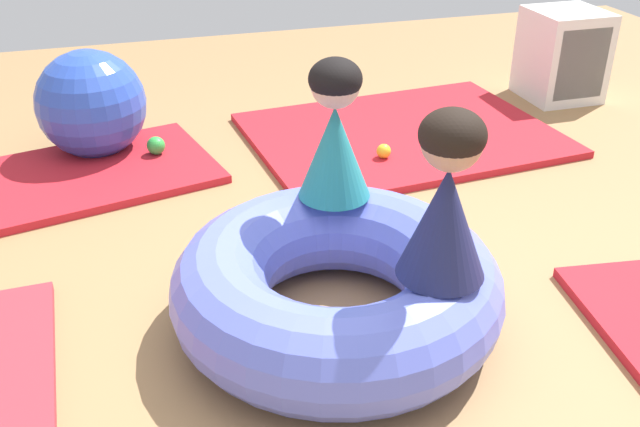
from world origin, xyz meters
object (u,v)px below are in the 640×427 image
child_in_navy (447,198)px  exercise_ball_large (91,104)px  play_ball_yellow (384,151)px  storage_cube (564,56)px  play_ball_green (156,146)px  inflatable_cushion (336,286)px  child_in_teal (335,131)px

child_in_navy → exercise_ball_large: bearing=-30.6°
child_in_navy → play_ball_yellow: 1.63m
child_in_navy → storage_cube: (1.86, 2.12, -0.33)m
exercise_ball_large → storage_cube: size_ratio=1.02×
play_ball_green → exercise_ball_large: size_ratio=0.17×
inflatable_cushion → play_ball_yellow: 1.40m
storage_cube → child_in_teal: bearing=-143.2°
inflatable_cushion → play_ball_green: (-0.48, 1.62, -0.08)m
play_ball_yellow → child_in_teal: bearing=-122.3°
play_ball_green → storage_cube: bearing=5.2°
child_in_teal → play_ball_green: size_ratio=5.57×
child_in_teal → inflatable_cushion: bearing=-142.2°
inflatable_cushion → play_ball_green: inflatable_cushion is taller
child_in_teal → play_ball_green: bearing=78.5°
inflatable_cushion → storage_cube: bearing=41.3°
storage_cube → play_ball_yellow: bearing=-156.6°
play_ball_green → storage_cube: size_ratio=0.17×
child_in_navy → play_ball_green: bearing=-35.9°
child_in_teal → play_ball_green: 1.49m
play_ball_yellow → exercise_ball_large: exercise_ball_large is taller
play_ball_yellow → play_ball_green: play_ball_green is taller
play_ball_yellow → play_ball_green: size_ratio=0.79×
child_in_teal → play_ball_yellow: child_in_teal is taller
storage_cube → inflatable_cushion: bearing=-138.7°
child_in_teal → child_in_navy: bearing=-111.6°
play_ball_yellow → storage_cube: bearing=23.4°
child_in_teal → exercise_ball_large: bearing=85.1°
storage_cube → child_in_navy: bearing=-131.3°
play_ball_green → exercise_ball_large: (-0.30, 0.18, 0.20)m
play_ball_green → inflatable_cushion: bearing=-73.6°
exercise_ball_large → storage_cube: bearing=1.1°
play_ball_green → play_ball_yellow: bearing=-19.1°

